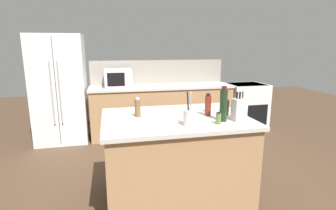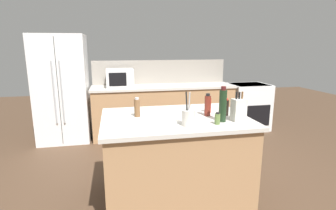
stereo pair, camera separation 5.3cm
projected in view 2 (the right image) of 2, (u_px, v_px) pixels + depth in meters
ground_plane at (174, 197)px, 2.95m from camera, size 14.00×14.00×0.00m
back_counter_run at (164, 110)px, 5.01m from camera, size 2.66×0.66×0.94m
wall_backsplash at (161, 72)px, 5.16m from camera, size 2.62×0.03×0.46m
kitchen_island at (175, 158)px, 2.85m from camera, size 1.51×1.10×0.94m
refrigerator at (62, 89)px, 4.60m from camera, size 0.87×0.75×1.86m
range_oven at (248, 106)px, 5.36m from camera, size 0.76×0.65×0.92m
microwave at (120, 78)px, 4.71m from camera, size 0.48×0.39×0.33m
knife_block at (239, 110)px, 2.58m from camera, size 0.14×0.12×0.29m
utensil_crock at (188, 117)px, 2.42m from camera, size 0.12×0.12×0.32m
vinegar_bottle at (208, 105)px, 2.76m from camera, size 0.07×0.07×0.24m
pepper_grinder at (137, 108)px, 2.74m from camera, size 0.06×0.06×0.20m
wine_bottle at (223, 105)px, 2.54m from camera, size 0.07×0.07×0.35m
hot_sauce_bottle at (209, 105)px, 2.91m from camera, size 0.05×0.05×0.18m
soy_sauce_bottle at (226, 107)px, 2.79m from camera, size 0.06×0.06×0.18m
spice_jar_oregano at (217, 119)px, 2.48m from camera, size 0.05×0.05×0.12m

